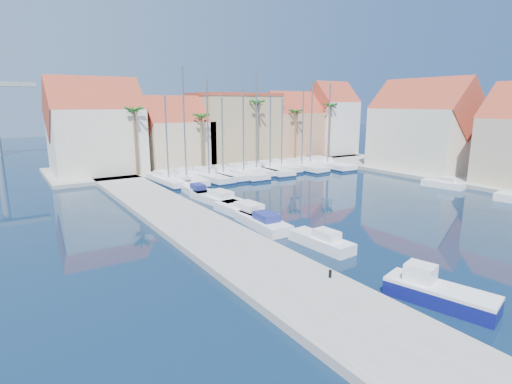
# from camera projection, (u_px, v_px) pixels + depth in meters

# --- Properties ---
(ground) EXTENTS (260.00, 260.00, 0.00)m
(ground) POSITION_uv_depth(u_px,v_px,m) (439.00, 273.00, 24.71)
(ground) COLOR #081A32
(ground) RESTS_ON ground
(quay_west) EXTENTS (6.00, 77.00, 0.50)m
(quay_west) POSITION_uv_depth(u_px,v_px,m) (210.00, 236.00, 30.91)
(quay_west) COLOR gray
(quay_west) RESTS_ON ground
(shore_north) EXTENTS (54.00, 16.00, 0.50)m
(shore_north) POSITION_uv_depth(u_px,v_px,m) (219.00, 162.00, 69.26)
(shore_north) COLOR gray
(shore_north) RESTS_ON ground
(shore_east) EXTENTS (12.00, 60.00, 0.50)m
(shore_east) POSITION_uv_depth(u_px,v_px,m) (478.00, 179.00, 53.95)
(shore_east) COLOR gray
(shore_east) RESTS_ON ground
(bollard) EXTENTS (0.18, 0.18, 0.44)m
(bollard) POSITION_uv_depth(u_px,v_px,m) (330.00, 274.00, 22.87)
(bollard) COLOR black
(bollard) RESTS_ON quay_west
(fishing_boat) EXTENTS (3.18, 5.75, 1.91)m
(fishing_boat) POSITION_uv_depth(u_px,v_px,m) (437.00, 292.00, 20.86)
(fishing_boat) COLOR #0F135B
(fishing_boat) RESTS_ON ground
(motorboat_west_0) EXTENTS (1.99, 5.39, 1.40)m
(motorboat_west_0) POSITION_uv_depth(u_px,v_px,m) (322.00, 241.00, 29.04)
(motorboat_west_0) COLOR white
(motorboat_west_0) RESTS_ON ground
(motorboat_west_1) EXTENTS (2.38, 6.52, 1.40)m
(motorboat_west_1) POSITION_uv_depth(u_px,v_px,m) (263.00, 222.00, 33.67)
(motorboat_west_1) COLOR white
(motorboat_west_1) RESTS_ON ground
(motorboat_west_2) EXTENTS (2.79, 7.48, 1.40)m
(motorboat_west_2) POSITION_uv_depth(u_px,v_px,m) (245.00, 211.00, 37.06)
(motorboat_west_2) COLOR white
(motorboat_west_2) RESTS_ON ground
(motorboat_west_3) EXTENTS (3.11, 7.63, 1.40)m
(motorboat_west_3) POSITION_uv_depth(u_px,v_px,m) (217.00, 198.00, 42.06)
(motorboat_west_3) COLOR white
(motorboat_west_3) RESTS_ON ground
(motorboat_west_4) EXTENTS (2.08, 5.52, 1.40)m
(motorboat_west_4) POSITION_uv_depth(u_px,v_px,m) (197.00, 191.00, 45.49)
(motorboat_west_4) COLOR white
(motorboat_west_4) RESTS_ON ground
(motorboat_west_5) EXTENTS (2.00, 5.47, 1.40)m
(motorboat_west_5) POSITION_uv_depth(u_px,v_px,m) (182.00, 183.00, 50.23)
(motorboat_west_5) COLOR white
(motorboat_west_5) RESTS_ON ground
(motorboat_west_6) EXTENTS (2.19, 6.11, 1.40)m
(motorboat_west_6) POSITION_uv_depth(u_px,v_px,m) (162.00, 177.00, 54.14)
(motorboat_west_6) COLOR white
(motorboat_west_6) RESTS_ON ground
(motorboat_east_1) EXTENTS (2.55, 5.14, 1.40)m
(motorboat_east_1) POSITION_uv_depth(u_px,v_px,m) (444.00, 184.00, 49.60)
(motorboat_east_1) COLOR white
(motorboat_east_1) RESTS_ON ground
(sailboat_0) EXTENTS (3.01, 9.71, 11.25)m
(sailboat_0) POSITION_uv_depth(u_px,v_px,m) (167.00, 180.00, 51.90)
(sailboat_0) COLOR white
(sailboat_0) RESTS_ON ground
(sailboat_1) EXTENTS (3.73, 11.19, 14.83)m
(sailboat_1) POSITION_uv_depth(u_px,v_px,m) (185.00, 178.00, 53.17)
(sailboat_1) COLOR white
(sailboat_1) RESTS_ON ground
(sailboat_2) EXTENTS (3.59, 10.50, 13.28)m
(sailboat_2) POSITION_uv_depth(u_px,v_px,m) (207.00, 176.00, 54.48)
(sailboat_2) COLOR white
(sailboat_2) RESTS_ON ground
(sailboat_3) EXTENTS (2.95, 10.14, 11.06)m
(sailboat_3) POSITION_uv_depth(u_px,v_px,m) (221.00, 174.00, 55.93)
(sailboat_3) COLOR white
(sailboat_3) RESTS_ON ground
(sailboat_4) EXTENTS (3.42, 11.25, 12.23)m
(sailboat_4) POSITION_uv_depth(u_px,v_px,m) (242.00, 172.00, 57.45)
(sailboat_4) COLOR white
(sailboat_4) RESTS_ON ground
(sailboat_5) EXTENTS (2.74, 9.42, 14.74)m
(sailboat_5) POSITION_uv_depth(u_px,v_px,m) (254.00, 170.00, 59.48)
(sailboat_5) COLOR white
(sailboat_5) RESTS_ON ground
(sailboat_6) EXTENTS (3.71, 11.12, 11.47)m
(sailboat_6) POSITION_uv_depth(u_px,v_px,m) (268.00, 169.00, 60.38)
(sailboat_6) COLOR white
(sailboat_6) RESTS_ON ground
(sailboat_7) EXTENTS (2.54, 8.97, 11.03)m
(sailboat_7) POSITION_uv_depth(u_px,v_px,m) (280.00, 167.00, 62.43)
(sailboat_7) COLOR white
(sailboat_7) RESTS_ON ground
(sailboat_8) EXTENTS (3.51, 10.75, 13.40)m
(sailboat_8) POSITION_uv_depth(u_px,v_px,m) (299.00, 166.00, 63.00)
(sailboat_8) COLOR white
(sailboat_8) RESTS_ON ground
(sailboat_9) EXTENTS (2.49, 8.78, 14.53)m
(sailboat_9) POSITION_uv_depth(u_px,v_px,m) (308.00, 164.00, 64.97)
(sailboat_9) COLOR white
(sailboat_9) RESTS_ON ground
(sailboat_10) EXTENTS (3.75, 12.03, 13.36)m
(sailboat_10) POSITION_uv_depth(u_px,v_px,m) (325.00, 164.00, 65.55)
(sailboat_10) COLOR white
(sailboat_10) RESTS_ON ground
(building_0) EXTENTS (12.30, 9.00, 13.50)m
(building_0) POSITION_uv_depth(u_px,v_px,m) (96.00, 130.00, 56.44)
(building_0) COLOR beige
(building_0) RESTS_ON shore_north
(building_1) EXTENTS (10.30, 8.00, 11.00)m
(building_1) POSITION_uv_depth(u_px,v_px,m) (177.00, 136.00, 63.09)
(building_1) COLOR #CCB490
(building_1) RESTS_ON shore_north
(building_2) EXTENTS (14.20, 10.20, 11.50)m
(building_2) POSITION_uv_depth(u_px,v_px,m) (234.00, 127.00, 69.55)
(building_2) COLOR tan
(building_2) RESTS_ON shore_north
(building_3) EXTENTS (10.30, 8.00, 12.00)m
(building_3) POSITION_uv_depth(u_px,v_px,m) (292.00, 127.00, 75.20)
(building_3) COLOR tan
(building_3) RESTS_ON shore_north
(building_4) EXTENTS (8.30, 8.00, 14.00)m
(building_4) POSITION_uv_depth(u_px,v_px,m) (331.00, 120.00, 78.93)
(building_4) COLOR white
(building_4) RESTS_ON shore_north
(building_6) EXTENTS (9.00, 14.30, 13.50)m
(building_6) POSITION_uv_depth(u_px,v_px,m) (423.00, 129.00, 59.95)
(building_6) COLOR beige
(building_6) RESTS_ON shore_east
(palm_0) EXTENTS (2.60, 2.60, 10.15)m
(palm_0) POSITION_uv_depth(u_px,v_px,m) (134.00, 112.00, 53.92)
(palm_0) COLOR brown
(palm_0) RESTS_ON shore_north
(palm_1) EXTENTS (2.60, 2.60, 9.15)m
(palm_1) POSITION_uv_depth(u_px,v_px,m) (201.00, 118.00, 59.44)
(palm_1) COLOR brown
(palm_1) RESTS_ON shore_north
(palm_2) EXTENTS (2.60, 2.60, 11.15)m
(palm_2) POSITION_uv_depth(u_px,v_px,m) (257.00, 105.00, 64.35)
(palm_2) COLOR brown
(palm_2) RESTS_ON shore_north
(palm_3) EXTENTS (2.60, 2.60, 9.65)m
(palm_3) POSITION_uv_depth(u_px,v_px,m) (296.00, 113.00, 68.91)
(palm_3) COLOR brown
(palm_3) RESTS_ON shore_north
(palm_4) EXTENTS (2.60, 2.60, 10.65)m
(palm_4) POSITION_uv_depth(u_px,v_px,m) (330.00, 107.00, 72.96)
(palm_4) COLOR brown
(palm_4) RESTS_ON shore_north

